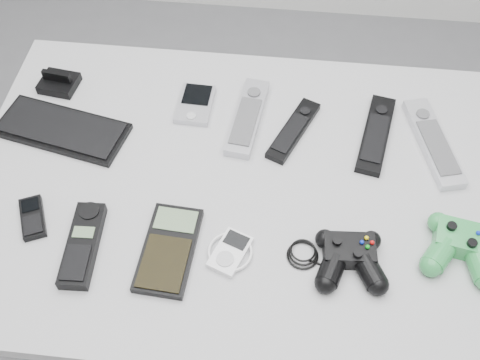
# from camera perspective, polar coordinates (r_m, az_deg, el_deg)

# --- Properties ---
(floor) EXTENTS (3.50, 3.50, 0.00)m
(floor) POSITION_cam_1_polar(r_m,az_deg,el_deg) (1.82, 0.59, -17.80)
(floor) COLOR slate
(floor) RESTS_ON ground
(desk) EXTENTS (1.20, 0.77, 0.81)m
(desk) POSITION_cam_1_polar(r_m,az_deg,el_deg) (1.20, 2.01, -2.47)
(desk) COLOR #A9A9AC
(desk) RESTS_ON floor
(pda_keyboard) EXTENTS (0.30, 0.18, 0.02)m
(pda_keyboard) POSITION_cam_1_polar(r_m,az_deg,el_deg) (1.28, -17.64, 4.96)
(pda_keyboard) COLOR black
(pda_keyboard) RESTS_ON desk
(dock_bracket) EXTENTS (0.09, 0.08, 0.04)m
(dock_bracket) POSITION_cam_1_polar(r_m,az_deg,el_deg) (1.38, -18.02, 9.67)
(dock_bracket) COLOR black
(dock_bracket) RESTS_ON desk
(pda) EXTENTS (0.08, 0.12, 0.02)m
(pda) POSITION_cam_1_polar(r_m,az_deg,el_deg) (1.28, -4.57, 7.73)
(pda) COLOR #B0B0B7
(pda) RESTS_ON desk
(remote_silver_a) EXTENTS (0.08, 0.23, 0.02)m
(remote_silver_a) POSITION_cam_1_polar(r_m,az_deg,el_deg) (1.24, 0.78, 6.47)
(remote_silver_a) COLOR #B0B0B7
(remote_silver_a) RESTS_ON desk
(remote_black_a) EXTENTS (0.11, 0.19, 0.02)m
(remote_black_a) POSITION_cam_1_polar(r_m,az_deg,el_deg) (1.23, 5.47, 5.10)
(remote_black_a) COLOR black
(remote_black_a) RESTS_ON desk
(remote_black_b) EXTENTS (0.09, 0.22, 0.02)m
(remote_black_b) POSITION_cam_1_polar(r_m,az_deg,el_deg) (1.25, 13.65, 4.59)
(remote_black_b) COLOR black
(remote_black_b) RESTS_ON desk
(remote_silver_b) EXTENTS (0.11, 0.25, 0.02)m
(remote_silver_b) POSITION_cam_1_polar(r_m,az_deg,el_deg) (1.26, 19.04, 3.69)
(remote_silver_b) COLOR silver
(remote_silver_b) RESTS_ON desk
(mobile_phone) EXTENTS (0.08, 0.10, 0.02)m
(mobile_phone) POSITION_cam_1_polar(r_m,az_deg,el_deg) (1.16, -20.34, -3.59)
(mobile_phone) COLOR black
(mobile_phone) RESTS_ON desk
(cordless_handset) EXTENTS (0.06, 0.18, 0.03)m
(cordless_handset) POSITION_cam_1_polar(r_m,az_deg,el_deg) (1.09, -15.70, -6.33)
(cordless_handset) COLOR black
(cordless_handset) RESTS_ON desk
(calculator) EXTENTS (0.11, 0.19, 0.02)m
(calculator) POSITION_cam_1_polar(r_m,az_deg,el_deg) (1.06, -7.26, -6.98)
(calculator) COLOR black
(calculator) RESTS_ON desk
(mp3_player) EXTENTS (0.11, 0.11, 0.02)m
(mp3_player) POSITION_cam_1_polar(r_m,az_deg,el_deg) (1.05, -1.01, -7.32)
(mp3_player) COLOR white
(mp3_player) RESTS_ON desk
(controller_black) EXTENTS (0.23, 0.15, 0.04)m
(controller_black) POSITION_cam_1_polar(r_m,az_deg,el_deg) (1.05, 11.10, -7.64)
(controller_black) COLOR black
(controller_black) RESTS_ON desk
(controller_green) EXTENTS (0.16, 0.17, 0.05)m
(controller_green) POSITION_cam_1_polar(r_m,az_deg,el_deg) (1.11, 21.62, -6.17)
(controller_green) COLOR #217B39
(controller_green) RESTS_ON desk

